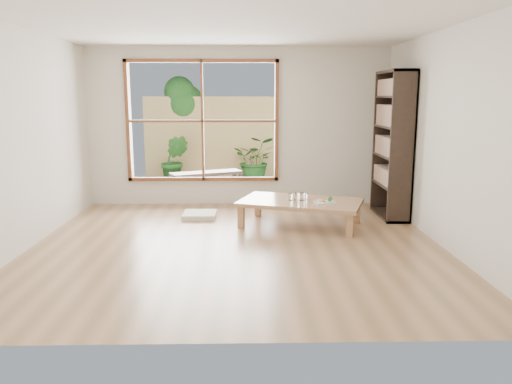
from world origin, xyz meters
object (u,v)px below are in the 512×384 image
at_px(low_table, 300,203).
at_px(food_tray, 326,201).
at_px(garden_bench, 206,175).
at_px(bookshelf, 393,145).

xyz_separation_m(low_table, food_tray, (0.33, -0.17, 0.06)).
distance_m(low_table, garden_bench, 2.69).
xyz_separation_m(bookshelf, garden_bench, (-2.92, 1.69, -0.71)).
height_order(low_table, garden_bench, garden_bench).
bearing_deg(food_tray, garden_bench, 114.86).
bearing_deg(bookshelf, food_tray, -146.82).
height_order(food_tray, garden_bench, food_tray).
xyz_separation_m(low_table, garden_bench, (-1.49, 2.24, 0.06)).
distance_m(low_table, food_tray, 0.38).
bearing_deg(low_table, bookshelf, 40.17).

